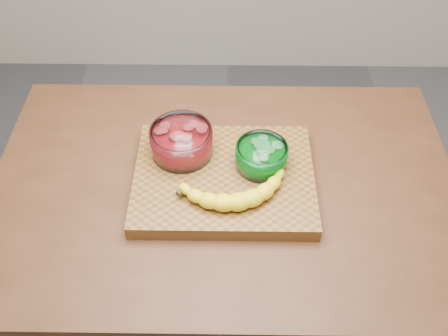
{
  "coord_description": "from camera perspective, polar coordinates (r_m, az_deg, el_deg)",
  "views": [
    {
      "loc": [
        0.01,
        -0.83,
        1.87
      ],
      "look_at": [
        0.0,
        0.0,
        0.96
      ],
      "focal_mm": 40.0,
      "sensor_mm": 36.0,
      "label": 1
    }
  ],
  "objects": [
    {
      "name": "ground",
      "position": [
        2.05,
        0.0,
        -18.45
      ],
      "size": [
        3.5,
        3.5,
        0.0
      ],
      "primitive_type": "plane",
      "color": "#535357",
      "rests_on": "ground"
    },
    {
      "name": "bowl_green",
      "position": [
        1.25,
        4.3,
        1.37
      ],
      "size": [
        0.13,
        0.13,
        0.06
      ],
      "color": "white",
      "rests_on": "cutting_board"
    },
    {
      "name": "cutting_board",
      "position": [
        1.26,
        0.0,
        -1.23
      ],
      "size": [
        0.45,
        0.35,
        0.04
      ],
      "primitive_type": "cube",
      "color": "brown",
      "rests_on": "counter"
    },
    {
      "name": "banana",
      "position": [
        1.19,
        0.99,
        -2.27
      ],
      "size": [
        0.29,
        0.16,
        0.04
      ],
      "primitive_type": null,
      "color": "yellow",
      "rests_on": "cutting_board"
    },
    {
      "name": "bowl_red",
      "position": [
        1.28,
        -4.86,
        3.01
      ],
      "size": [
        0.16,
        0.16,
        0.07
      ],
      "color": "white",
      "rests_on": "cutting_board"
    },
    {
      "name": "counter",
      "position": [
        1.64,
        0.0,
        -12.07
      ],
      "size": [
        1.2,
        0.8,
        0.9
      ],
      "primitive_type": "cube",
      "color": "#492816",
      "rests_on": "ground"
    }
  ]
}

